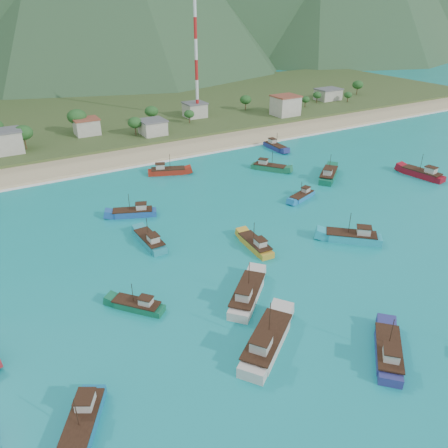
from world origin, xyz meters
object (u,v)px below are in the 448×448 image
radio_tower (196,60)px  boat_17 (388,353)px  boat_18 (302,196)px  boat_0 (266,343)px  boat_4 (422,174)px  boat_7 (352,237)px  boat_12 (328,175)px  boat_14 (255,245)px  boat_22 (247,295)px  boat_10 (150,241)px  boat_3 (138,306)px  boat_20 (83,425)px  boat_1 (269,168)px  boat_27 (167,171)px  boat_5 (134,213)px  boat_21 (275,147)px

radio_tower → boat_17: (-38.06, -132.18, -23.38)m
boat_18 → boat_0: bearing=115.9°
boat_0 → boat_4: size_ratio=1.07×
boat_7 → boat_12: 36.05m
boat_14 → boat_17: 34.78m
boat_14 → boat_22: boat_22 is taller
boat_10 → boat_12: (57.52, 9.71, 0.19)m
boat_3 → boat_20: 22.65m
boat_7 → boat_10: (-37.05, 19.97, -0.13)m
boat_0 → boat_14: 28.74m
boat_1 → boat_22: bearing=14.7°
boat_10 → boat_27: (19.67, 35.82, 0.05)m
boat_5 → boat_27: size_ratio=0.94×
boat_17 → boat_22: boat_22 is taller
boat_4 → boat_12: bearing=143.3°
boat_27 → boat_22: bearing=9.6°
boat_20 → boat_1: bearing=-108.9°
boat_22 → boat_4: bearing=64.4°
boat_7 → boat_17: boat_7 is taller
boat_17 → boat_0: bearing=-170.7°
boat_3 → boat_12: 72.97m
radio_tower → boat_4: 94.95m
radio_tower → boat_14: size_ratio=4.47×
boat_7 → boat_17: 33.64m
boat_12 → boat_18: (-15.43, -7.27, -0.37)m
boat_1 → boat_17: 76.84m
boat_18 → boat_27: size_ratio=0.81×
boat_22 → boat_27: bearing=125.9°
boat_3 → boat_7: bearing=-42.3°
boat_17 → boat_18: size_ratio=1.12×
boat_12 → boat_14: (-39.58, -21.93, -0.24)m
boat_12 → boat_21: boat_12 is taller
boat_0 → boat_5: 51.43m
boat_4 → boat_27: bearing=139.4°
boat_3 → boat_27: boat_27 is taller
boat_1 → boat_4: bearing=105.5°
radio_tower → boat_21: bearing=-82.9°
boat_20 → boat_14: bearing=-118.7°
boat_1 → boat_4: size_ratio=0.83×
boat_17 → boat_20: (-40.20, 10.04, -0.04)m
radio_tower → boat_1: 66.27m
boat_1 → boat_22: (-39.97, -49.45, 0.19)m
boat_21 → boat_14: bearing=52.2°
boat_17 → boat_18: bearing=108.5°
boat_5 → boat_20: boat_20 is taller
boat_4 → boat_3: bearing=-178.5°
boat_0 → boat_1: boat_0 is taller
boat_10 → boat_22: size_ratio=0.91×
boat_27 → boat_3: bearing=-7.1°
boat_18 → boat_20: size_ratio=0.84×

